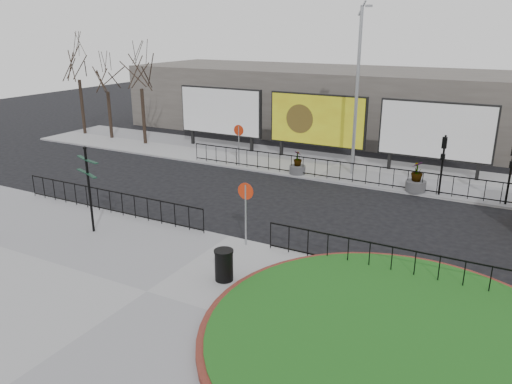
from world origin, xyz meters
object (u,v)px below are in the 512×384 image
Objects in this scene: lamp_post at (357,90)px; fingerpost_sign at (88,181)px; planter_b at (298,166)px; planter_c at (416,180)px; billboard_mid at (317,120)px; litter_bin at (224,265)px.

fingerpost_sign is (-6.62, -13.20, -2.56)m from lamp_post.
lamp_post is 6.92× the size of planter_b.
planter_b is 0.86× the size of planter_c.
fingerpost_sign is (-3.62, -15.17, -0.34)m from billboard_mid.
billboard_mid reaches higher than planter_b.
billboard_mid is 1.75× the size of fingerpost_sign.
planter_c is (6.85, -3.57, -1.92)m from billboard_mid.
billboard_mid reaches higher than fingerpost_sign.
fingerpost_sign is at bearing -132.06° from planter_c.
lamp_post is 5.94× the size of planter_c.
planter_c reaches higher than planter_b.
billboard_mid is 16.60m from litter_bin.
billboard_mid is 7.96m from planter_c.
litter_bin is 12.99m from planter_b.
lamp_post is 5.26m from planter_b.
fingerpost_sign is 7.12m from litter_bin.
litter_bin is (6.87, -0.99, -1.60)m from fingerpost_sign.
planter_b is (3.92, 11.66, -1.68)m from fingerpost_sign.
litter_bin is at bearing -78.63° from billboard_mid.
fingerpost_sign reaches higher than planter_b.
litter_bin is (0.24, -14.19, -4.17)m from lamp_post.
lamp_post is at bearing 29.66° from planter_b.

